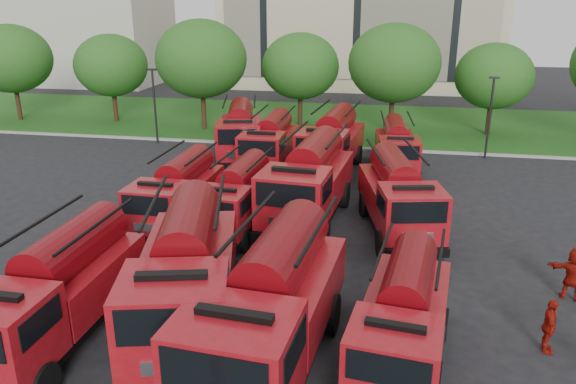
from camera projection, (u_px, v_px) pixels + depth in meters
name	position (u px, v px, depth m)	size (l,w,h in m)	color
ground	(224.00, 262.00, 21.63)	(140.00, 140.00, 0.00)	black
lawn	(316.00, 121.00, 45.75)	(70.00, 16.00, 0.12)	#1D4913
curb	(300.00, 146.00, 38.22)	(70.00, 0.30, 0.14)	gray
side_building	(85.00, 39.00, 66.04)	(18.00, 12.00, 10.00)	#AEAA9B
tree_0	(11.00, 59.00, 44.57)	(6.30, 6.30, 7.70)	#382314
tree_1	(111.00, 65.00, 44.26)	(5.71, 5.71, 6.98)	#382314
tree_2	(201.00, 59.00, 41.22)	(6.72, 6.72, 8.22)	#382314
tree_3	(300.00, 66.00, 42.54)	(5.88, 5.88, 7.19)	#382314
tree_4	(394.00, 63.00, 39.76)	(6.55, 6.55, 8.01)	#382314
tree_5	(494.00, 76.00, 39.76)	(5.46, 5.46, 6.68)	#382314
lamp_post_0	(154.00, 101.00, 38.38)	(0.60, 0.25, 5.11)	black
lamp_post_1	(490.00, 113.00, 34.56)	(0.60, 0.25, 5.11)	black
fire_truck_0	(56.00, 291.00, 16.20)	(2.72, 7.19, 3.26)	black
fire_truck_1	(186.00, 273.00, 16.80)	(4.60, 8.42, 3.64)	black
fire_truck_2	(271.00, 306.00, 15.04)	(3.46, 8.19, 3.63)	black
fire_truck_3	(403.00, 318.00, 15.16)	(2.95, 6.57, 2.89)	black
fire_truck_4	(178.00, 192.00, 24.80)	(2.53, 6.61, 2.98)	black
fire_truck_5	(237.00, 197.00, 24.33)	(2.61, 6.48, 2.90)	black
fire_truck_6	(309.00, 181.00, 25.16)	(3.48, 8.21, 3.64)	black
fire_truck_7	(398.00, 196.00, 23.99)	(3.86, 7.41, 3.22)	black
fire_truck_8	(240.00, 133.00, 34.78)	(4.19, 7.82, 3.39)	black
fire_truck_9	(271.00, 143.00, 32.75)	(2.56, 6.92, 3.14)	black
fire_truck_10	(332.00, 142.00, 32.28)	(3.39, 7.85, 3.47)	black
fire_truck_11	(396.00, 147.00, 32.35)	(2.72, 6.52, 2.90)	black
firefighter_2	(545.00, 351.00, 16.17)	(0.98, 0.56, 1.67)	maroon
firefighter_4	(160.00, 252.00, 22.51)	(0.85, 0.55, 1.73)	black
firefighter_5	(569.00, 298.00, 19.01)	(1.74, 0.75, 1.88)	maroon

